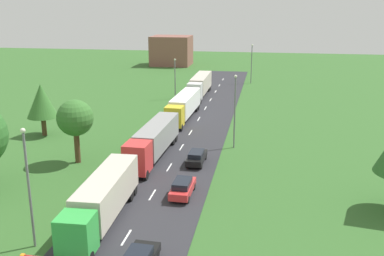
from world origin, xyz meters
The scene contains 15 objects.
road centered at (0.00, 24.50, 0.03)m, with size 10.00×140.00×0.06m, color #2B2B30.
lane_marking_centre centered at (0.00, 21.08, 0.07)m, with size 0.16×122.88×0.01m.
truck_lead centered at (-2.55, 11.84, 2.16)m, with size 2.86×13.11×3.65m.
truck_second centered at (-2.42, 27.77, 2.16)m, with size 2.87×14.70×3.60m.
truck_third centered at (-2.27, 45.67, 2.12)m, with size 2.89×14.40×3.56m.
truck_fourth centered at (-2.40, 62.82, 2.21)m, with size 2.51×14.52×3.73m.
car_second centered at (2.80, 17.96, 0.87)m, with size 1.83×4.46×1.57m.
car_third centered at (2.72, 26.52, 0.83)m, with size 1.82×4.49×1.47m.
lamppost_lead centered at (-6.28, 7.47, 5.01)m, with size 0.36×0.36×9.05m.
lamppost_second centered at (6.34, 32.99, 4.99)m, with size 0.36×0.36×9.01m.
lamppost_third centered at (-6.59, 59.94, 4.14)m, with size 0.36×0.36×7.35m.
lamppost_fourth centered at (6.48, 78.42, 4.72)m, with size 0.36×0.36×8.47m.
tree_birch centered at (-19.16, 34.09, 4.68)m, with size 4.04×4.04×6.95m.
tree_pine centered at (-10.42, 24.87, 5.07)m, with size 4.00×4.00×7.14m.
distant_building centered at (-16.67, 103.71, 4.01)m, with size 10.70×9.32×8.02m, color brown.
Camera 1 is at (10.05, -19.62, 17.42)m, focal length 42.06 mm.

